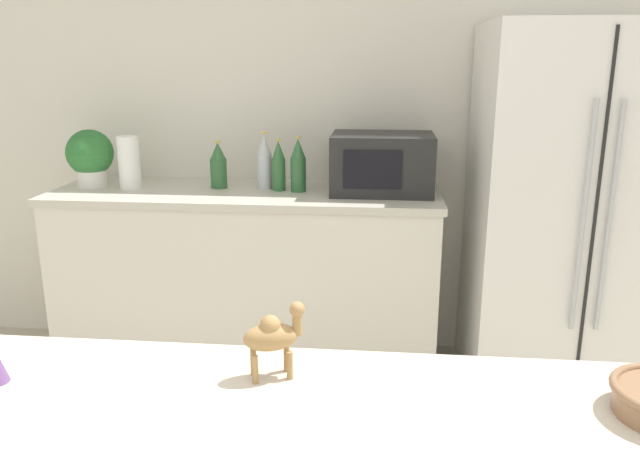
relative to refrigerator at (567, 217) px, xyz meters
The scene contains 11 objects.
wall_back 1.25m from the refrigerator, 159.72° to the left, with size 8.00×0.06×2.55m.
back_counter 1.57m from the refrigerator, behind, with size 1.90×0.63×0.94m.
refrigerator is the anchor object (origin of this frame).
potted_plant 2.31m from the refrigerator, behind, with size 0.23×0.23×0.29m.
paper_towel_roll 2.10m from the refrigerator, behind, with size 0.11×0.11×0.26m.
microwave 0.88m from the refrigerator, behind, with size 0.48×0.37×0.28m.
back_bottle_0 1.67m from the refrigerator, behind, with size 0.08×0.08×0.23m.
back_bottle_1 1.37m from the refrigerator, behind, with size 0.07×0.07×0.25m.
back_bottle_2 1.45m from the refrigerator, behind, with size 0.07×0.07×0.28m.
back_bottle_3 1.27m from the refrigerator, behind, with size 0.07×0.07×0.27m.
camel_figurine 2.03m from the refrigerator, 121.74° to the right, with size 0.13×0.09×0.16m.
Camera 1 is at (0.25, -0.55, 1.56)m, focal length 35.00 mm.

